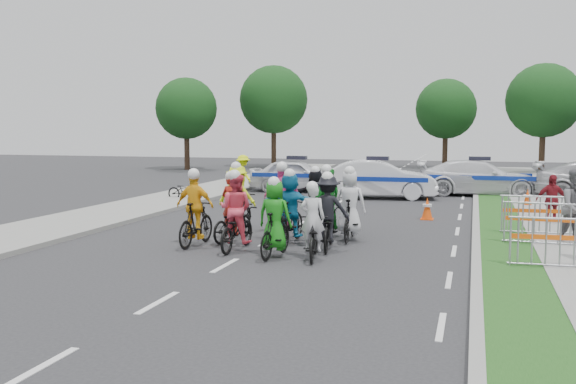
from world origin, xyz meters
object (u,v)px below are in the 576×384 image
(rider_7, at_px, (350,212))
(rider_1, at_px, (275,226))
(police_car_1, at_px, (377,179))
(barrier_2, at_px, (540,217))
(marshal_hiviz, at_px, (243,174))
(tree_0, at_px, (186,109))
(tree_4, at_px, (446,109))
(barrier_1, at_px, (546,226))
(barrier_0, at_px, (560,245))
(parked_bike, at_px, (185,190))
(rider_3, at_px, (196,216))
(police_car_2, at_px, (479,178))
(rider_10, at_px, (237,204))
(cone_1, at_px, (528,199))
(rider_0, at_px, (313,233))
(rider_5, at_px, (290,212))
(cone_0, at_px, (427,209))
(spectator_2, at_px, (551,201))
(tree_1, at_px, (544,101))
(rider_2, at_px, (236,220))
(police_car_0, at_px, (297,175))
(rider_6, at_px, (232,218))
(rider_4, at_px, (328,219))
(tree_3, at_px, (274,100))
(rider_9, at_px, (283,207))
(rider_8, at_px, (327,209))
(rider_11, at_px, (316,201))

(rider_7, bearing_deg, rider_1, 62.18)
(police_car_1, bearing_deg, barrier_2, -155.71)
(marshal_hiviz, relative_size, tree_0, 0.27)
(tree_4, bearing_deg, barrier_1, -82.99)
(barrier_0, bearing_deg, parked_bike, 143.06)
(rider_3, relative_size, police_car_2, 0.37)
(rider_10, distance_m, cone_1, 11.28)
(rider_0, distance_m, rider_5, 2.07)
(police_car_2, bearing_deg, cone_0, 166.55)
(rider_7, xyz_separation_m, police_car_1, (-0.76, 10.07, 0.03))
(rider_1, bearing_deg, spectator_2, -130.45)
(rider_7, xyz_separation_m, tree_1, (7.04, 26.26, 3.79))
(marshal_hiviz, relative_size, barrier_1, 0.86)
(rider_3, xyz_separation_m, tree_0, (-12.47, 26.07, 3.45))
(rider_2, distance_m, police_car_0, 14.14)
(rider_6, relative_size, tree_4, 0.29)
(rider_6, bearing_deg, spectator_2, -138.49)
(rider_4, xyz_separation_m, tree_4, (1.32, 31.59, 3.46))
(rider_5, height_order, tree_3, tree_3)
(rider_7, distance_m, rider_9, 1.98)
(rider_6, xyz_separation_m, police_car_2, (6.16, 13.33, 0.15))
(police_car_1, bearing_deg, rider_0, 172.56)
(rider_8, relative_size, police_car_1, 0.40)
(rider_4, height_order, rider_6, rider_4)
(rider_1, distance_m, parked_bike, 11.84)
(tree_0, bearing_deg, rider_7, -56.66)
(spectator_2, distance_m, cone_1, 4.37)
(barrier_1, bearing_deg, rider_0, -151.99)
(rider_1, xyz_separation_m, rider_11, (-0.15, 4.46, 0.05))
(rider_5, relative_size, police_car_0, 0.44)
(rider_6, xyz_separation_m, marshal_hiviz, (-3.77, 11.05, 0.26))
(tree_4, bearing_deg, rider_8, -93.47)
(police_car_0, distance_m, tree_3, 18.01)
(rider_2, relative_size, tree_4, 0.31)
(rider_2, bearing_deg, police_car_2, -109.93)
(rider_6, distance_m, tree_0, 28.57)
(rider_1, xyz_separation_m, rider_5, (-0.17, 1.82, 0.08))
(rider_10, height_order, cone_0, rider_10)
(rider_6, bearing_deg, rider_4, -178.85)
(rider_7, distance_m, cone_1, 9.68)
(rider_6, height_order, spectator_2, rider_6)
(rider_8, bearing_deg, rider_6, 32.95)
(rider_1, height_order, barrier_0, rider_1)
(rider_5, bearing_deg, tree_4, -90.31)
(police_car_0, height_order, cone_1, police_car_0)
(rider_4, bearing_deg, barrier_0, 159.62)
(rider_6, height_order, parked_bike, rider_6)
(rider_9, bearing_deg, rider_3, 44.02)
(spectator_2, xyz_separation_m, cone_1, (-0.33, 4.34, -0.43))
(tree_0, bearing_deg, barrier_1, -49.33)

